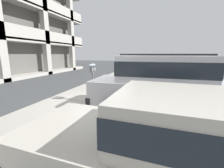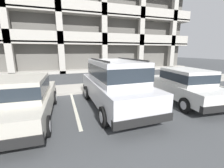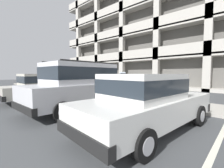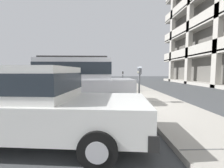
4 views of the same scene
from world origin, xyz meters
The scene contains 9 objects.
ground_plane centered at (0.00, 0.00, -0.05)m, with size 80.00×80.00×0.10m.
sidewalk centered at (0.00, 1.30, 0.06)m, with size 40.00×2.20×0.12m.
parking_stall_lines centered at (1.62, -1.40, 0.00)m, with size 13.12×4.80×0.01m.
silver_suv centered at (0.00, -2.28, 1.09)m, with size 2.06×4.80×2.03m.
red_sedan centered at (-3.32, -2.47, 0.82)m, with size 1.96×4.54×1.54m.
dark_hatchback centered at (3.31, -2.52, 0.82)m, with size 2.16×4.63×1.54m.
parking_meter_near centered at (0.18, 0.35, 1.25)m, with size 0.35×0.12×1.53m.
parking_meter_far centered at (-6.32, 0.33, 1.05)m, with size 0.15×0.12×1.41m.
fire_hydrant centered at (-3.65, 0.65, 0.46)m, with size 0.30×0.30×0.70m.
Camera 4 is at (6.39, -1.00, 1.44)m, focal length 24.00 mm.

